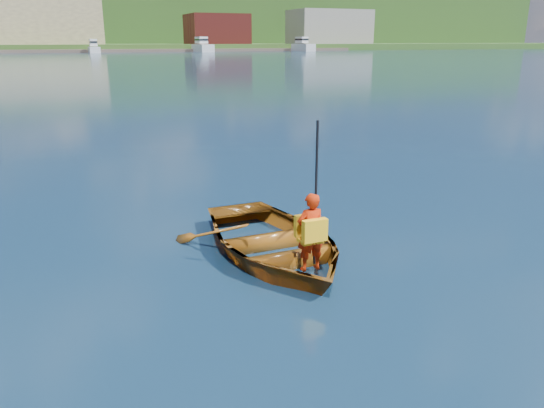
% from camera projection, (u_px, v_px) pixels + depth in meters
% --- Properties ---
extents(ground, '(600.00, 600.00, 0.00)m').
position_uv_depth(ground, '(354.00, 266.00, 7.51)').
color(ground, '#14213B').
rests_on(ground, ground).
extents(rowboat, '(2.59, 3.54, 0.71)m').
position_uv_depth(rowboat, '(273.00, 242.00, 7.86)').
color(rowboat, brown).
rests_on(rowboat, ground).
extents(child_paddler, '(0.40, 0.35, 1.99)m').
position_uv_depth(child_paddler, '(311.00, 231.00, 7.00)').
color(child_paddler, red).
rests_on(child_paddler, ground).
extents(shoreline, '(400.00, 140.00, 22.00)m').
position_uv_depth(shoreline, '(61.00, 22.00, 214.71)').
color(shoreline, '#385B2A').
rests_on(shoreline, ground).
extents(dock, '(160.03, 10.31, 0.80)m').
position_uv_depth(dock, '(85.00, 51.00, 140.30)').
color(dock, brown).
rests_on(dock, ground).
extents(waterfront_buildings, '(202.00, 16.00, 14.00)m').
position_uv_depth(waterfront_buildings, '(36.00, 23.00, 149.12)').
color(waterfront_buildings, brown).
rests_on(waterfront_buildings, ground).
extents(marina_yachts, '(146.10, 13.58, 4.39)m').
position_uv_depth(marina_yachts, '(31.00, 48.00, 131.32)').
color(marina_yachts, silver).
rests_on(marina_yachts, ground).
extents(hillside_trees, '(213.92, 79.75, 25.31)m').
position_uv_depth(hillside_trees, '(89.00, 3.00, 212.91)').
color(hillside_trees, '#382314').
rests_on(hillside_trees, ground).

